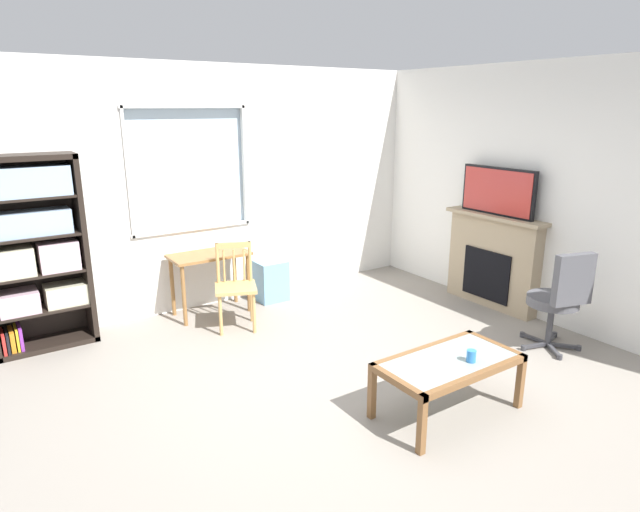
# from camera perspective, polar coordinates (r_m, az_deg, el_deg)

# --- Properties ---
(ground) EXTENTS (6.24, 6.04, 0.02)m
(ground) POSITION_cam_1_polar(r_m,az_deg,el_deg) (4.67, 2.99, -13.62)
(ground) COLOR gray
(wall_back_with_window) EXTENTS (5.24, 0.15, 2.73)m
(wall_back_with_window) POSITION_cam_1_polar(r_m,az_deg,el_deg) (6.35, -10.40, 6.97)
(wall_back_with_window) COLOR white
(wall_back_with_window) RESTS_ON ground
(wall_right) EXTENTS (0.12, 5.24, 2.73)m
(wall_right) POSITION_cam_1_polar(r_m,az_deg,el_deg) (6.15, 23.70, 5.88)
(wall_right) COLOR white
(wall_right) RESTS_ON ground
(bookshelf) EXTENTS (0.90, 0.38, 1.86)m
(bookshelf) POSITION_cam_1_polar(r_m,az_deg,el_deg) (5.69, -28.19, 0.89)
(bookshelf) COLOR black
(bookshelf) RESTS_ON ground
(desk_under_window) EXTENTS (0.86, 0.46, 0.70)m
(desk_under_window) POSITION_cam_1_polar(r_m,az_deg,el_deg) (6.07, -11.67, -0.85)
(desk_under_window) COLOR olive
(desk_under_window) RESTS_ON ground
(wooden_chair) EXTENTS (0.54, 0.53, 0.90)m
(wooden_chair) POSITION_cam_1_polar(r_m,az_deg,el_deg) (5.68, -9.00, -3.12)
(wooden_chair) COLOR tan
(wooden_chair) RESTS_ON ground
(plastic_drawer_unit) EXTENTS (0.35, 0.40, 0.49)m
(plastic_drawer_unit) POSITION_cam_1_polar(r_m,az_deg,el_deg) (6.53, -5.44, -2.51)
(plastic_drawer_unit) COLOR #72ADDB
(plastic_drawer_unit) RESTS_ON ground
(fireplace) EXTENTS (0.26, 1.26, 1.09)m
(fireplace) POSITION_cam_1_polar(r_m,az_deg,el_deg) (6.53, 17.89, -0.44)
(fireplace) COLOR tan
(fireplace) RESTS_ON ground
(tv) EXTENTS (0.06, 0.95, 0.54)m
(tv) POSITION_cam_1_polar(r_m,az_deg,el_deg) (6.35, 18.40, 6.56)
(tv) COLOR black
(tv) RESTS_ON fireplace
(office_chair) EXTENTS (0.58, 0.61, 1.00)m
(office_chair) POSITION_cam_1_polar(r_m,az_deg,el_deg) (5.52, 24.21, -3.92)
(office_chair) COLOR #4C4C51
(office_chair) RESTS_ON ground
(coffee_table) EXTENTS (1.10, 0.57, 0.45)m
(coffee_table) POSITION_cam_1_polar(r_m,az_deg,el_deg) (4.22, 13.56, -11.41)
(coffee_table) COLOR #8C9E99
(coffee_table) RESTS_ON ground
(sippy_cup) EXTENTS (0.07, 0.07, 0.09)m
(sippy_cup) POSITION_cam_1_polar(r_m,az_deg,el_deg) (4.18, 15.81, -10.20)
(sippy_cup) COLOR #337FD6
(sippy_cup) RESTS_ON coffee_table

